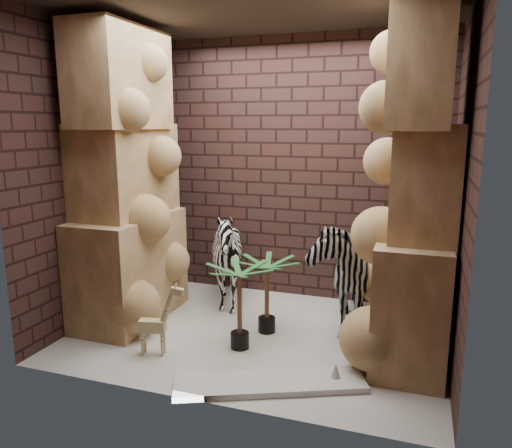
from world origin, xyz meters
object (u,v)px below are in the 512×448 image
(zebra_right, at_px, (342,260))
(palm_front, at_px, (267,295))
(zebra_left, at_px, (227,263))
(surfboard, at_px, (270,383))
(giraffe_toy, at_px, (152,318))
(palm_back, at_px, (240,306))

(zebra_right, xyz_separation_m, palm_front, (-0.66, -0.39, -0.31))
(zebra_left, bearing_deg, palm_front, -17.30)
(zebra_right, xyz_separation_m, surfboard, (-0.33, -1.36, -0.66))
(zebra_right, height_order, palm_front, zebra_right)
(giraffe_toy, bearing_deg, palm_front, 30.72)
(zebra_left, height_order, palm_front, zebra_left)
(palm_front, xyz_separation_m, surfboard, (0.33, -0.97, -0.36))
(zebra_right, height_order, zebra_left, zebra_right)
(surfboard, bearing_deg, palm_front, 85.12)
(palm_back, relative_size, surfboard, 0.54)
(giraffe_toy, xyz_separation_m, surfboard, (1.15, -0.19, -0.32))
(zebra_right, relative_size, zebra_left, 1.21)
(zebra_left, bearing_deg, giraffe_toy, -77.56)
(giraffe_toy, bearing_deg, surfboard, -22.54)
(palm_back, height_order, surfboard, palm_back)
(palm_back, bearing_deg, palm_front, 73.09)
(giraffe_toy, relative_size, palm_front, 0.90)
(zebra_right, distance_m, surfboard, 1.55)
(zebra_right, distance_m, zebra_left, 1.29)
(zebra_left, relative_size, surfboard, 0.76)
(zebra_left, relative_size, palm_front, 1.48)
(zebra_right, height_order, surfboard, zebra_right)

